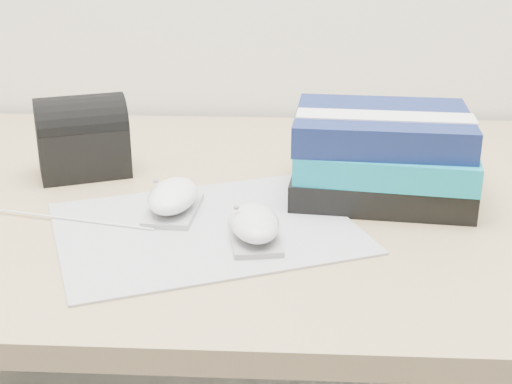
# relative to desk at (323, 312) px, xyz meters

# --- Properties ---
(desk) EXTENTS (1.60, 0.80, 0.73)m
(desk) POSITION_rel_desk_xyz_m (0.00, 0.00, 0.00)
(desk) COLOR #A4865B
(desk) RESTS_ON ground
(mousepad) EXTENTS (0.45, 0.40, 0.00)m
(mousepad) POSITION_rel_desk_xyz_m (-0.16, -0.19, 0.24)
(mousepad) COLOR gray
(mousepad) RESTS_ON desk
(mouse_rear) EXTENTS (0.07, 0.12, 0.05)m
(mouse_rear) POSITION_rel_desk_xyz_m (-0.21, -0.15, 0.26)
(mouse_rear) COLOR #9F9FA2
(mouse_rear) RESTS_ON mousepad
(mouse_front) EXTENTS (0.08, 0.12, 0.04)m
(mouse_front) POSITION_rel_desk_xyz_m (-0.10, -0.23, 0.26)
(mouse_front) COLOR gray
(mouse_front) RESTS_ON mousepad
(usb_cable) EXTENTS (0.24, 0.06, 0.00)m
(usb_cable) POSITION_rel_desk_xyz_m (-0.34, -0.18, 0.24)
(usb_cable) COLOR white
(usb_cable) RESTS_ON mousepad
(book_stack) EXTENTS (0.27, 0.22, 0.12)m
(book_stack) POSITION_rel_desk_xyz_m (0.07, -0.06, 0.29)
(book_stack) COLOR black
(book_stack) RESTS_ON desk
(pouch) EXTENTS (0.16, 0.13, 0.12)m
(pouch) POSITION_rel_desk_xyz_m (-0.37, -0.00, 0.29)
(pouch) COLOR black
(pouch) RESTS_ON desk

